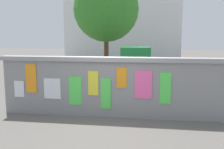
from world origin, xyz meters
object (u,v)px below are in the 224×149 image
tree_roadside (106,9)px  auto_rickshaw_truck (111,69)px  bicycle_near (180,81)px  motorcycle (182,90)px  person_walking (137,77)px

tree_roadside → auto_rickshaw_truck: bearing=-78.5°
tree_roadside → bicycle_near: bearing=-54.6°
motorcycle → bicycle_near: bearing=84.9°
bicycle_near → tree_roadside: size_ratio=0.27×
auto_rickshaw_truck → motorcycle: (2.72, -1.86, -0.44)m
person_walking → bicycle_near: bearing=61.1°
motorcycle → tree_roadside: 10.02m
motorcycle → tree_roadside: (-4.05, 8.43, 3.59)m
bicycle_near → person_walking: (-1.72, -3.11, 0.62)m
auto_rickshaw_truck → tree_roadside: (-1.33, 6.57, 3.16)m
bicycle_near → tree_roadside: bearing=125.4°
motorcycle → bicycle_near: (0.22, 2.42, -0.10)m
auto_rickshaw_truck → tree_roadside: size_ratio=0.60×
auto_rickshaw_truck → motorcycle: bearing=-34.5°
auto_rickshaw_truck → bicycle_near: size_ratio=2.17×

